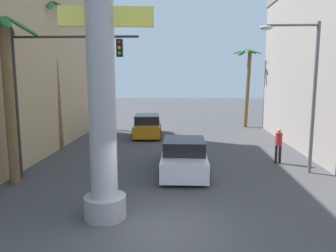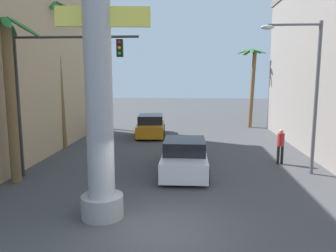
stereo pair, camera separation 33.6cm
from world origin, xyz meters
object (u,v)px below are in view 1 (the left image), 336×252
(car_lead, at_px, (184,156))
(palm_tree_near_left, at_px, (8,81))
(car_far, at_px, (147,126))
(neon_sign_pole, at_px, (100,46))
(street_lamp, at_px, (305,83))
(palm_tree_far_right, at_px, (247,76))
(traffic_light_mast, at_px, (53,79))
(palm_tree_far_left, at_px, (95,74))
(pedestrian_mid_right, at_px, (279,143))
(palm_tree_mid_left, at_px, (54,53))

(car_lead, height_order, palm_tree_near_left, palm_tree_near_left)
(car_lead, relative_size, car_far, 1.10)
(neon_sign_pole, height_order, car_far, neon_sign_pole)
(street_lamp, relative_size, palm_tree_far_right, 1.00)
(traffic_light_mast, relative_size, car_lead, 1.18)
(palm_tree_far_left, xyz_separation_m, pedestrian_mid_right, (12.06, -10.72, -3.50))
(palm_tree_far_right, bearing_deg, traffic_light_mast, -126.03)
(neon_sign_pole, xyz_separation_m, palm_tree_near_left, (-4.50, 3.10, -1.04))
(traffic_light_mast, bearing_deg, pedestrian_mid_right, 15.59)
(palm_tree_near_left, height_order, pedestrian_mid_right, palm_tree_near_left)
(traffic_light_mast, xyz_separation_m, car_far, (2.81, 10.13, -3.52))
(neon_sign_pole, xyz_separation_m, palm_tree_mid_left, (-5.14, 9.58, 0.50))
(palm_tree_mid_left, distance_m, pedestrian_mid_right, 13.49)
(neon_sign_pole, height_order, pedestrian_mid_right, neon_sign_pole)
(car_far, distance_m, palm_tree_far_right, 10.06)
(neon_sign_pole, relative_size, palm_tree_near_left, 1.72)
(neon_sign_pole, relative_size, palm_tree_mid_left, 1.33)
(neon_sign_pole, distance_m, street_lamp, 9.35)
(neon_sign_pole, height_order, palm_tree_far_right, neon_sign_pole)
(palm_tree_far_right, bearing_deg, palm_tree_far_left, -173.80)
(street_lamp, relative_size, traffic_light_mast, 1.10)
(street_lamp, bearing_deg, palm_tree_near_left, -170.60)
(car_far, bearing_deg, palm_tree_mid_left, -138.08)
(palm_tree_near_left, distance_m, palm_tree_mid_left, 6.69)
(car_lead, relative_size, palm_tree_mid_left, 0.59)
(traffic_light_mast, bearing_deg, car_far, 74.50)
(car_lead, xyz_separation_m, palm_tree_far_left, (-7.33, 12.34, 3.83))
(traffic_light_mast, relative_size, palm_tree_near_left, 0.90)
(traffic_light_mast, relative_size, palm_tree_far_left, 0.80)
(palm_tree_near_left, bearing_deg, palm_tree_far_left, 91.49)
(car_lead, bearing_deg, pedestrian_mid_right, 18.90)
(traffic_light_mast, distance_m, palm_tree_near_left, 1.68)
(palm_tree_near_left, relative_size, pedestrian_mid_right, 3.78)
(car_lead, relative_size, palm_tree_far_left, 0.68)
(street_lamp, height_order, palm_tree_far_left, palm_tree_far_left)
(palm_tree_far_right, distance_m, palm_tree_mid_left, 16.01)
(car_far, distance_m, palm_tree_far_left, 6.93)
(traffic_light_mast, relative_size, pedestrian_mid_right, 3.40)
(car_lead, bearing_deg, palm_tree_far_left, 120.70)
(palm_tree_far_left, bearing_deg, street_lamp, -44.35)
(pedestrian_mid_right, bearing_deg, traffic_light_mast, -164.41)
(neon_sign_pole, xyz_separation_m, palm_tree_far_left, (-4.87, 17.45, -0.67))
(car_lead, xyz_separation_m, palm_tree_mid_left, (-7.59, 4.47, 5.00))
(car_lead, xyz_separation_m, car_far, (-2.66, 8.91, 0.03))
(neon_sign_pole, bearing_deg, traffic_light_mast, 127.79)
(car_lead, distance_m, palm_tree_far_left, 14.85)
(street_lamp, bearing_deg, traffic_light_mast, -173.40)
(palm_tree_near_left, height_order, palm_tree_far_left, palm_tree_far_left)
(traffic_light_mast, height_order, car_far, traffic_light_mast)
(street_lamp, distance_m, palm_tree_near_left, 12.40)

